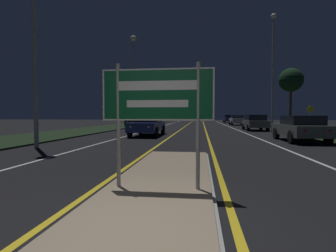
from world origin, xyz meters
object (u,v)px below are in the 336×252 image
object	(u,v)px
car_receding_2	(237,120)
car_receding_3	(229,119)
warning_sign	(310,116)
streetlight_left_far	(134,65)
car_receding_1	(255,122)
car_receding_0	(300,128)
highway_sign	(157,100)
car_approaching_0	(148,125)
streetlight_right_near	(273,62)
car_approaching_1	(138,121)

from	to	relation	value
car_receding_2	car_receding_3	size ratio (longest dim) A/B	0.99
warning_sign	car_receding_3	bearing A→B (deg)	94.76
streetlight_left_far	car_receding_1	distance (m)	13.44
car_receding_0	car_receding_3	world-z (taller)	car_receding_3
highway_sign	car_approaching_0	bearing A→B (deg)	102.33
streetlight_left_far	car_receding_2	world-z (taller)	streetlight_left_far
highway_sign	car_approaching_0	distance (m)	13.39
streetlight_right_near	car_receding_3	xyz separation A→B (m)	(-0.45, 29.09, -4.88)
streetlight_left_far	car_receding_1	bearing A→B (deg)	-9.26
car_receding_1	car_receding_3	bearing A→B (deg)	89.22
streetlight_left_far	car_approaching_1	bearing A→B (deg)	51.03
streetlight_right_near	car_receding_3	world-z (taller)	streetlight_right_near
car_approaching_0	streetlight_left_far	bearing A→B (deg)	110.21
highway_sign	car_approaching_1	size ratio (longest dim) A/B	0.49
car_receding_1	car_receding_3	world-z (taller)	car_receding_3
warning_sign	car_approaching_1	bearing A→B (deg)	153.96
car_receding_0	car_receding_1	size ratio (longest dim) A/B	1.00
streetlight_right_near	warning_sign	distance (m)	5.23
car_receding_1	car_receding_3	xyz separation A→B (m)	(0.36, 26.37, 0.02)
streetlight_right_near	car_approaching_1	world-z (taller)	streetlight_right_near
streetlight_left_far	streetlight_right_near	world-z (taller)	streetlight_left_far
streetlight_left_far	car_receding_2	xyz separation A→B (m)	(12.10, 11.46, -5.86)
car_receding_1	car_approaching_0	xyz separation A→B (m)	(-8.55, -7.23, -0.02)
car_receding_2	car_approaching_0	size ratio (longest dim) A/B	0.96
car_receding_2	car_approaching_0	xyz separation A→B (m)	(-8.72, -20.63, -0.02)
car_receding_3	car_approaching_0	xyz separation A→B (m)	(-8.91, -33.60, -0.04)
car_receding_2	car_receding_3	xyz separation A→B (m)	(0.19, 12.97, 0.01)
car_receding_3	highway_sign	bearing A→B (deg)	-97.40
streetlight_left_far	car_receding_1	world-z (taller)	streetlight_left_far
car_receding_0	car_receding_2	size ratio (longest dim) A/B	0.93
car_receding_3	warning_sign	distance (m)	31.18
car_receding_0	car_receding_3	bearing A→B (deg)	89.88
car_approaching_1	streetlight_left_far	bearing A→B (deg)	-128.97
car_receding_2	car_approaching_1	xyz separation A→B (m)	(-11.74, -11.01, -0.01)
car_receding_3	car_approaching_1	distance (m)	26.78
highway_sign	car_receding_3	size ratio (longest dim) A/B	0.47
car_receding_2	warning_sign	world-z (taller)	warning_sign
streetlight_right_near	car_receding_3	bearing A→B (deg)	90.88
car_receding_3	car_approaching_1	bearing A→B (deg)	-116.44
streetlight_left_far	car_receding_2	bearing A→B (deg)	43.44
streetlight_right_near	car_approaching_1	bearing A→B (deg)	157.54
car_approaching_1	warning_sign	distance (m)	16.16
warning_sign	car_receding_1	bearing A→B (deg)	122.07
highway_sign	car_receding_0	xyz separation A→B (m)	(5.98, 10.02, -0.92)
car_approaching_0	highway_sign	bearing A→B (deg)	-77.67
car_receding_0	car_approaching_0	bearing A→B (deg)	161.06
highway_sign	car_approaching_1	distance (m)	23.44
car_receding_1	car_approaching_1	world-z (taller)	car_receding_1
car_receding_0	car_approaching_0	world-z (taller)	car_approaching_0
car_receding_0	car_receding_1	bearing A→B (deg)	91.58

